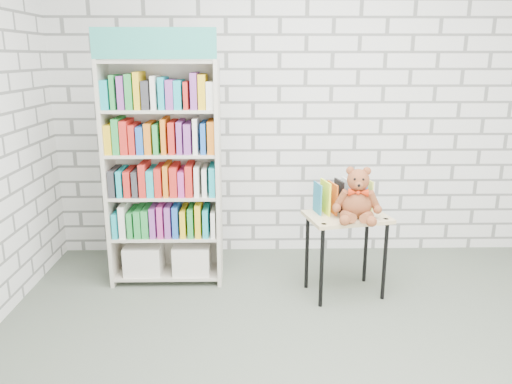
{
  "coord_description": "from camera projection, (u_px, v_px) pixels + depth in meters",
  "views": [
    {
      "loc": [
        -0.52,
        -2.5,
        1.8
      ],
      "look_at": [
        -0.46,
        0.95,
        0.86
      ],
      "focal_mm": 35.0,
      "sensor_mm": 36.0,
      "label": 1
    }
  ],
  "objects": [
    {
      "name": "ground",
      "position": [
        338.0,
        377.0,
        2.89
      ],
      "size": [
        4.5,
        4.5,
        0.0
      ],
      "primitive_type": "plane",
      "color": "#4C5548",
      "rests_on": "ground"
    },
    {
      "name": "room_shell",
      "position": [
        354.0,
        59.0,
        2.42
      ],
      "size": [
        4.52,
        4.02,
        2.81
      ],
      "color": "silver",
      "rests_on": "ground"
    },
    {
      "name": "bookshelf",
      "position": [
        164.0,
        172.0,
        3.94
      ],
      "size": [
        0.89,
        0.35,
        2.0
      ],
      "color": "beige",
      "rests_on": "ground"
    },
    {
      "name": "display_table",
      "position": [
        346.0,
        226.0,
        3.78
      ],
      "size": [
        0.67,
        0.53,
        0.64
      ],
      "color": "tan",
      "rests_on": "ground"
    },
    {
      "name": "table_books",
      "position": [
        343.0,
        196.0,
        3.81
      ],
      "size": [
        0.45,
        0.27,
        0.25
      ],
      "color": "teal",
      "rests_on": "display_table"
    },
    {
      "name": "teddy_bear",
      "position": [
        357.0,
        199.0,
        3.63
      ],
      "size": [
        0.36,
        0.34,
        0.39
      ],
      "color": "brown",
      "rests_on": "display_table"
    }
  ]
}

